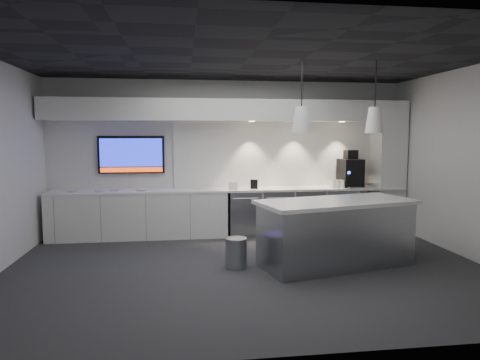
{
  "coord_description": "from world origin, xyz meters",
  "views": [
    {
      "loc": [
        -0.92,
        -5.97,
        1.93
      ],
      "look_at": [
        0.03,
        1.1,
        1.18
      ],
      "focal_mm": 32.0,
      "sensor_mm": 36.0,
      "label": 1
    }
  ],
  "objects": [
    {
      "name": "tray_b",
      "position": [
        -2.45,
        2.09,
        0.91
      ],
      "size": [
        0.16,
        0.16,
        0.02
      ],
      "primitive_type": "cube",
      "rotation": [
        0.0,
        0.0,
        -0.01
      ],
      "color": "#B4B4B4",
      "rests_on": "back_counter"
    },
    {
      "name": "ceiling",
      "position": [
        0.0,
        0.0,
        3.0
      ],
      "size": [
        7.0,
        7.0,
        0.0
      ],
      "primitive_type": "plane",
      "rotation": [
        3.14,
        0.0,
        0.0
      ],
      "color": "black",
      "rests_on": "wall_back"
    },
    {
      "name": "cup_cluster",
      "position": [
        2.11,
        2.11,
        0.98
      ],
      "size": [
        0.28,
        0.18,
        0.15
      ],
      "primitive_type": null,
      "color": "white",
      "rests_on": "back_counter"
    },
    {
      "name": "fridge_unit_b",
      "position": [
        0.88,
        2.17,
        0.42
      ],
      "size": [
        0.6,
        0.61,
        0.85
      ],
      "primitive_type": "cube",
      "color": "gray",
      "rests_on": "floor"
    },
    {
      "name": "sign_black",
      "position": [
        0.44,
        2.11,
        0.99
      ],
      "size": [
        0.14,
        0.06,
        0.18
      ],
      "primitive_type": "cube",
      "rotation": [
        0.0,
        0.0,
        -0.29
      ],
      "color": "black",
      "rests_on": "back_counter"
    },
    {
      "name": "wall_back",
      "position": [
        0.0,
        2.5,
        1.5
      ],
      "size": [
        7.0,
        0.0,
        7.0
      ],
      "primitive_type": "plane",
      "rotation": [
        1.57,
        0.0,
        0.0
      ],
      "color": "silver",
      "rests_on": "floor"
    },
    {
      "name": "tray_d",
      "position": [
        -1.7,
        2.13,
        0.91
      ],
      "size": [
        0.2,
        0.2,
        0.02
      ],
      "primitive_type": "cube",
      "rotation": [
        0.0,
        0.0,
        -0.25
      ],
      "color": "#B4B4B4",
      "rests_on": "back_counter"
    },
    {
      "name": "wall_right",
      "position": [
        3.5,
        0.0,
        1.5
      ],
      "size": [
        0.0,
        7.0,
        7.0
      ],
      "primitive_type": "plane",
      "rotation": [
        1.57,
        0.0,
        -1.57
      ],
      "color": "silver",
      "rests_on": "floor"
    },
    {
      "name": "wall_tv",
      "position": [
        -1.9,
        2.45,
        1.56
      ],
      "size": [
        1.25,
        0.07,
        0.72
      ],
      "color": "black",
      "rests_on": "wall_back"
    },
    {
      "name": "sign_white",
      "position": [
        0.03,
        2.07,
        0.97
      ],
      "size": [
        0.18,
        0.08,
        0.14
      ],
      "primitive_type": "cube",
      "rotation": [
        0.0,
        0.0,
        -0.34
      ],
      "color": "white",
      "rests_on": "back_counter"
    },
    {
      "name": "soffit",
      "position": [
        0.0,
        2.2,
        2.4
      ],
      "size": [
        6.9,
        0.6,
        0.4
      ],
      "primitive_type": "cube",
      "color": "white",
      "rests_on": "wall_back"
    },
    {
      "name": "island",
      "position": [
        1.31,
        0.0,
        0.49
      ],
      "size": [
        2.48,
        1.51,
        0.98
      ],
      "rotation": [
        0.0,
        0.0,
        0.24
      ],
      "color": "gray",
      "rests_on": "floor"
    },
    {
      "name": "floor",
      "position": [
        0.0,
        0.0,
        0.0
      ],
      "size": [
        7.0,
        7.0,
        0.0
      ],
      "primitive_type": "plane",
      "color": "#2F2F31",
      "rests_on": "ground"
    },
    {
      "name": "left_base_cabinets",
      "position": [
        -1.75,
        2.17,
        0.43
      ],
      "size": [
        3.3,
        0.63,
        0.86
      ],
      "primitive_type": "cube",
      "color": "white",
      "rests_on": "floor"
    },
    {
      "name": "column",
      "position": [
        3.2,
        2.2,
        1.3
      ],
      "size": [
        0.55,
        0.55,
        2.6
      ],
      "primitive_type": "cube",
      "color": "white",
      "rests_on": "floor"
    },
    {
      "name": "coffee_machine",
      "position": [
        2.41,
        2.2,
        1.2
      ],
      "size": [
        0.43,
        0.6,
        0.74
      ],
      "rotation": [
        0.0,
        0.0,
        0.06
      ],
      "color": "black",
      "rests_on": "back_counter"
    },
    {
      "name": "fridge_unit_a",
      "position": [
        0.25,
        2.17,
        0.42
      ],
      "size": [
        0.6,
        0.61,
        0.85
      ],
      "primitive_type": "cube",
      "color": "gray",
      "rests_on": "floor"
    },
    {
      "name": "tray_a",
      "position": [
        -2.95,
        2.11,
        0.91
      ],
      "size": [
        0.16,
        0.16,
        0.02
      ],
      "primitive_type": "cube",
      "rotation": [
        0.0,
        0.0,
        0.03
      ],
      "color": "#B4B4B4",
      "rests_on": "back_counter"
    },
    {
      "name": "backsplash",
      "position": [
        1.2,
        2.48,
        1.55
      ],
      "size": [
        4.6,
        0.03,
        1.3
      ],
      "primitive_type": "cube",
      "color": "white",
      "rests_on": "wall_back"
    },
    {
      "name": "wall_front",
      "position": [
        0.0,
        -2.5,
        1.5
      ],
      "size": [
        7.0,
        0.0,
        7.0
      ],
      "primitive_type": "plane",
      "rotation": [
        -1.57,
        0.0,
        0.0
      ],
      "color": "silver",
      "rests_on": "floor"
    },
    {
      "name": "bin",
      "position": [
        -0.17,
        0.07,
        0.22
      ],
      "size": [
        0.32,
        0.32,
        0.44
      ],
      "primitive_type": "cylinder",
      "rotation": [
        0.0,
        0.0,
        -0.01
      ],
      "color": "gray",
      "rests_on": "floor"
    },
    {
      "name": "pendant_left",
      "position": [
        0.77,
        0.0,
        2.15
      ],
      "size": [
        0.26,
        0.26,
        1.08
      ],
      "color": "white",
      "rests_on": "ceiling"
    },
    {
      "name": "fridge_unit_d",
      "position": [
        2.14,
        2.17,
        0.42
      ],
      "size": [
        0.6,
        0.61,
        0.85
      ],
      "primitive_type": "cube",
      "color": "gray",
      "rests_on": "floor"
    },
    {
      "name": "back_counter",
      "position": [
        0.0,
        2.17,
        0.88
      ],
      "size": [
        6.8,
        0.65,
        0.04
      ],
      "primitive_type": "cube",
      "color": "white",
      "rests_on": "left_base_cabinets"
    },
    {
      "name": "tray_c",
      "position": [
        -2.19,
        2.17,
        0.91
      ],
      "size": [
        0.17,
        0.17,
        0.02
      ],
      "primitive_type": "cube",
      "rotation": [
        0.0,
        0.0,
        -0.06
      ],
      "color": "#B4B4B4",
      "rests_on": "back_counter"
    },
    {
      "name": "fridge_unit_c",
      "position": [
        1.51,
        2.17,
        0.42
      ],
      "size": [
        0.6,
        0.61,
        0.85
      ],
      "primitive_type": "cube",
      "color": "gray",
      "rests_on": "floor"
    },
    {
      "name": "pendant_right",
      "position": [
        1.86,
        0.0,
        2.15
      ],
      "size": [
        0.26,
        0.26,
        1.08
      ],
      "color": "white",
      "rests_on": "ceiling"
    }
  ]
}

